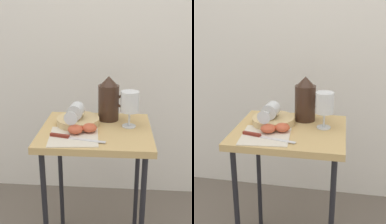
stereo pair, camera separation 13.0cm
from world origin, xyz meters
TOP-DOWN VIEW (x-y plane):
  - curtain_drape at (0.00, 0.62)m, footprint 2.40×0.03m
  - table at (0.00, 0.00)m, footprint 0.50×0.44m
  - linen_napkin at (-0.09, -0.10)m, footprint 0.22×0.23m
  - basket_tray at (-0.09, 0.04)m, footprint 0.20×0.20m
  - pitcher at (0.05, 0.13)m, footprint 0.15×0.10m
  - wine_glass_upright at (0.15, 0.04)m, footprint 0.08×0.08m
  - wine_glass_tipped_near at (-0.10, 0.03)m, footprint 0.08×0.15m
  - apple_half_left at (-0.08, -0.07)m, footprint 0.07×0.07m
  - apple_half_right at (-0.03, -0.05)m, footprint 0.07×0.07m
  - knife at (-0.10, -0.12)m, footprint 0.24×0.07m

SIDE VIEW (x-z plane):
  - table at x=0.00m, z-range 0.27..0.98m
  - linen_napkin at x=-0.09m, z-range 0.71..0.71m
  - knife at x=-0.10m, z-range 0.71..0.72m
  - basket_tray at x=-0.09m, z-range 0.71..0.74m
  - apple_half_left at x=-0.08m, z-range 0.71..0.75m
  - apple_half_right at x=-0.03m, z-range 0.71..0.75m
  - wine_glass_tipped_near at x=-0.10m, z-range 0.74..0.82m
  - pitcher at x=0.05m, z-range 0.69..0.91m
  - wine_glass_upright at x=0.15m, z-range 0.74..0.90m
  - curtain_drape at x=0.00m, z-range 0.00..2.29m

